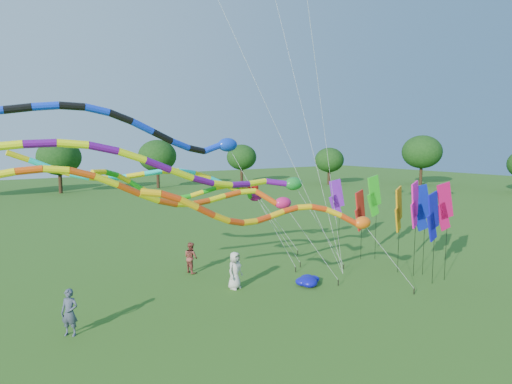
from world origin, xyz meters
TOP-DOWN VIEW (x-y plane):
  - ground at (0.00, 0.00)m, footprint 160.00×160.00m
  - tree_ring at (-2.16, 0.21)m, footprint 118.90×120.00m
  - tube_kite_red at (-2.65, 1.82)m, footprint 12.11×1.96m
  - tube_kite_orange at (-5.84, 3.91)m, footprint 14.14×1.07m
  - tube_kite_purple at (-5.47, 5.49)m, footprint 18.19×1.27m
  - tube_kite_blue at (-7.60, 6.29)m, footprint 16.51×1.40m
  - tube_kite_cyan at (-4.23, 9.52)m, footprint 15.18×1.85m
  - tube_kite_green at (-4.14, 6.31)m, footprint 11.25×1.24m
  - banner_pole_orange at (5.63, 3.10)m, footprint 1.11×0.49m
  - banner_pole_magenta_a at (5.81, 2.25)m, footprint 1.14×0.41m
  - banner_pole_green at (6.69, 5.67)m, footprint 1.16×0.15m
  - banner_pole_red at (5.90, 6.03)m, footprint 1.15×0.32m
  - banner_pole_magenta_b at (6.51, 1.03)m, footprint 1.15×0.33m
  - banner_pole_violet at (6.55, 8.64)m, footprint 1.14×0.37m
  - banner_pole_blue_a at (5.50, 0.98)m, footprint 1.16×0.21m
  - banner_pole_blue_b at (6.40, 2.27)m, footprint 1.09×0.54m
  - blue_nylon_heap at (0.69, 4.35)m, footprint 1.58×1.42m
  - person_a at (-2.85, 5.97)m, footprint 1.04×0.85m
  - person_b at (-10.50, 5.09)m, footprint 0.76×0.74m
  - person_c at (-3.49, 9.49)m, footprint 0.78×0.92m

SIDE VIEW (x-z plane):
  - ground at x=0.00m, z-range 0.00..0.00m
  - blue_nylon_heap at x=0.69m, z-range -0.04..0.43m
  - person_c at x=-3.49m, z-range 0.00..1.69m
  - person_b at x=-10.50m, z-range 0.00..1.76m
  - person_a at x=-2.85m, z-range 0.00..1.82m
  - banner_pole_red at x=5.90m, z-range 0.88..5.16m
  - banner_pole_violet at x=6.55m, z-range 1.08..5.78m
  - banner_pole_blue_a at x=5.50m, z-range 1.09..5.79m
  - banner_pole_orange at x=5.63m, z-range 1.12..5.88m
  - banner_pole_blue_b at x=6.40m, z-range 1.18..6.07m
  - banner_pole_magenta_a at x=5.81m, z-range 1.28..6.38m
  - banner_pole_magenta_b at x=6.51m, z-range 1.29..6.39m
  - banner_pole_green at x=6.69m, z-range 1.30..6.44m
  - tube_kite_red at x=-2.65m, z-range 1.15..7.22m
  - tube_kite_green at x=-4.14m, z-range 1.55..8.09m
  - tube_kite_orange at x=-5.84m, z-range 1.59..8.50m
  - tube_kite_cyan at x=-4.23m, z-range 1.55..8.78m
  - tree_ring at x=-2.16m, z-range 0.82..10.54m
  - tube_kite_purple at x=-5.47m, z-range 1.91..9.79m
  - tube_kite_blue at x=-7.60m, z-range 2.95..12.23m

